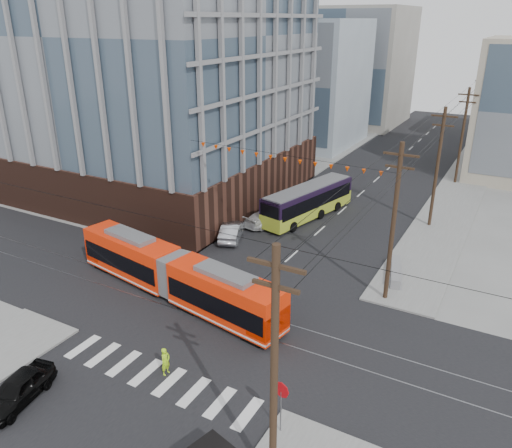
{
  "coord_description": "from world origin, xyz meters",
  "views": [
    {
      "loc": [
        15.15,
        -19.42,
        17.87
      ],
      "look_at": [
        -1.03,
        9.85,
        4.12
      ],
      "focal_mm": 35.0,
      "sensor_mm": 36.0,
      "label": 1
    }
  ],
  "objects": [
    {
      "name": "streetcar",
      "position": [
        -4.29,
        4.3,
        1.7
      ],
      "size": [
        17.76,
        5.49,
        3.39
      ],
      "primitive_type": null,
      "rotation": [
        0.0,
        0.0,
        -0.17
      ],
      "color": "#F22907",
      "rests_on": "ground"
    },
    {
      "name": "black_sedan",
      "position": [
        -4.94,
        -7.77,
        0.72
      ],
      "size": [
        2.44,
        4.47,
        1.44
      ],
      "primitive_type": "imported",
      "rotation": [
        0.0,
        0.0,
        0.18
      ],
      "color": "black",
      "rests_on": "ground"
    },
    {
      "name": "parked_car_silver",
      "position": [
        -6.08,
        14.6,
        0.76
      ],
      "size": [
        3.11,
        4.86,
        1.51
      ],
      "primitive_type": "imported",
      "rotation": [
        0.0,
        0.0,
        3.5
      ],
      "color": "#A8ABB2",
      "rests_on": "ground"
    },
    {
      "name": "utility_pole_near",
      "position": [
        8.5,
        -6.0,
        5.5
      ],
      "size": [
        0.3,
        0.3,
        11.0
      ],
      "primitive_type": "cylinder",
      "color": "black",
      "rests_on": "ground"
    },
    {
      "name": "pedestrian",
      "position": [
        0.23,
        -2.52,
        0.81
      ],
      "size": [
        0.43,
        0.62,
        1.62
      ],
      "primitive_type": "imported",
      "rotation": [
        0.0,
        0.0,
        1.5
      ],
      "color": "#ACE91A",
      "rests_on": "ground"
    },
    {
      "name": "bg_bldg_nw_far",
      "position": [
        -14.0,
        72.0,
        10.0
      ],
      "size": [
        16.0,
        18.0,
        20.0
      ],
      "primitive_type": "cube",
      "color": "gray",
      "rests_on": "ground"
    },
    {
      "name": "city_bus",
      "position": [
        -2.36,
        22.62,
        1.62
      ],
      "size": [
        5.04,
        11.68,
        3.24
      ],
      "primitive_type": null,
      "rotation": [
        0.0,
        0.0,
        -0.23
      ],
      "color": "black",
      "rests_on": "ground"
    },
    {
      "name": "ground",
      "position": [
        0.0,
        0.0,
        0.0
      ],
      "size": [
        160.0,
        160.0,
        0.0
      ],
      "primitive_type": "plane",
      "color": "slate"
    },
    {
      "name": "stop_sign",
      "position": [
        7.52,
        -3.28,
        1.36
      ],
      "size": [
        0.96,
        0.96,
        2.72
      ],
      "primitive_type": null,
      "rotation": [
        0.0,
        0.0,
        -0.17
      ],
      "color": "#AF090F",
      "rests_on": "ground"
    },
    {
      "name": "parked_car_grey",
      "position": [
        -6.03,
        22.45,
        0.59
      ],
      "size": [
        3.1,
        4.62,
        1.18
      ],
      "primitive_type": "imported",
      "rotation": [
        0.0,
        0.0,
        3.44
      ],
      "color": "#5C5D61",
      "rests_on": "ground"
    },
    {
      "name": "parked_car_white",
      "position": [
        -5.03,
        18.83,
        0.67
      ],
      "size": [
        2.9,
        4.93,
        1.34
      ],
      "primitive_type": "imported",
      "rotation": [
        0.0,
        0.0,
        2.91
      ],
      "color": "silver",
      "rests_on": "ground"
    },
    {
      "name": "jersey_barrier",
      "position": [
        8.3,
        14.44,
        0.43
      ],
      "size": [
        1.98,
        4.42,
        0.86
      ],
      "primitive_type": "cube",
      "rotation": [
        0.0,
        0.0,
        0.24
      ],
      "color": "slate",
      "rests_on": "ground"
    },
    {
      "name": "office_building",
      "position": [
        -22.0,
        23.0,
        14.3
      ],
      "size": [
        30.0,
        25.0,
        28.6
      ],
      "primitive_type": "cube",
      "color": "#381E16",
      "rests_on": "ground"
    },
    {
      "name": "bg_bldg_nw_near",
      "position": [
        -17.0,
        52.0,
        9.0
      ],
      "size": [
        18.0,
        16.0,
        18.0
      ],
      "primitive_type": "cube",
      "color": "#8C99A5",
      "rests_on": "ground"
    },
    {
      "name": "utility_pole_far",
      "position": [
        8.5,
        56.0,
        5.5
      ],
      "size": [
        0.3,
        0.3,
        11.0
      ],
      "primitive_type": "cylinder",
      "color": "black",
      "rests_on": "ground"
    }
  ]
}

